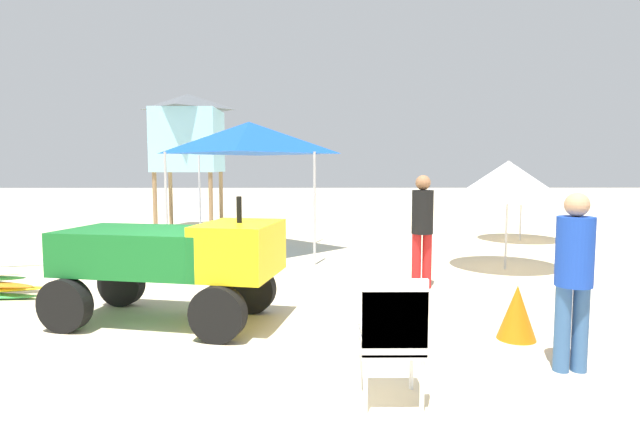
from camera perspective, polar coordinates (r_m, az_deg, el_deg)
name	(u,v)px	position (r m, az deg, el deg)	size (l,w,h in m)	color
ground	(200,356)	(5.28, -13.24, -15.21)	(80.00, 80.00, 0.00)	beige
utility_cart	(174,257)	(6.21, -15.99, -4.67)	(2.74, 1.73, 1.50)	#146023
stacked_plastic_chairs	(392,330)	(3.99, 8.07, -12.73)	(0.48, 0.48, 1.02)	white
lifeguard_near_left	(574,270)	(5.06, 26.51, -5.71)	(0.32, 0.32, 1.61)	#33598C
lifeguard_near_center	(422,223)	(7.81, 11.37, -1.10)	(0.32, 0.32, 1.71)	red
popup_canopy	(249,138)	(10.92, -7.92, 8.36)	(2.80, 2.80, 2.78)	#B2B2B7
lifeguard_tower	(188,133)	(15.51, -14.51, 8.73)	(1.98, 1.98, 3.94)	olive
beach_umbrella_left	(522,186)	(13.60, 21.62, 2.92)	(2.06, 2.06, 1.73)	beige
beach_umbrella_mid	(508,181)	(9.64, 20.26, 3.47)	(1.99, 1.99, 1.94)	beige
traffic_cone_near	(517,312)	(5.90, 21.15, -10.25)	(0.41, 0.41, 0.59)	orange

